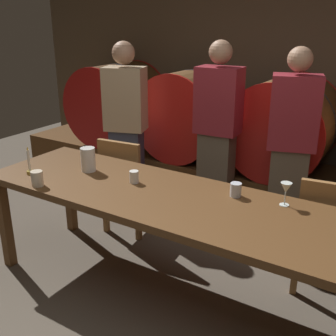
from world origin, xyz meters
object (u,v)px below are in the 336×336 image
Objects in this scene: candle_left at (30,166)px; wine_barrel_center at (285,126)px; chair_right at (328,231)px; cup_left at (37,179)px; wine_barrel_far_left at (118,103)px; dining_table at (178,207)px; cup_right at (236,190)px; chair_left at (126,181)px; wine_barrel_left at (191,113)px; wine_glass_left at (286,189)px; guest_far_left at (126,127)px; guest_center_right at (291,149)px; pitcher at (88,159)px; cup_center at (134,177)px; guest_center_left at (217,135)px.

wine_barrel_center is at bearing 57.57° from candle_left.
chair_right is 8.25× the size of cup_left.
dining_table is at bearing -43.00° from wine_barrel_far_left.
chair_left is at bearing 162.50° from cup_right.
wine_barrel_left is 2.00m from dining_table.
wine_glass_left is at bearing -31.18° from wine_barrel_far_left.
guest_far_left is 1.56m from guest_center_right.
cup_left is (-1.05, -2.12, -0.05)m from wine_barrel_center.
candle_left is 1.50m from cup_right.
guest_far_left is 9.17× the size of pitcher.
wine_barrel_center is at bearing 0.00° from wine_barrel_left.
pitcher is (0.06, -0.53, 0.37)m from chair_left.
wine_barrel_far_left is 2.71m from cup_right.
chair_right is at bearing 57.46° from wine_glass_left.
chair_left reaches higher than cup_center.
cup_left is at bearing -158.68° from wine_glass_left.
wine_barrel_left reaches higher than dining_table.
guest_center_left is (0.60, -0.61, -0.01)m from wine_barrel_left.
wine_barrel_left reaches higher than chair_left.
chair_left is 1.28m from cup_right.
candle_left is (-0.24, -2.00, -0.04)m from wine_barrel_left.
chair_left is 8.25× the size of cup_left.
wine_barrel_far_left is 1.73m from guest_center_left.
wine_barrel_center reaches higher than chair_right.
cup_left is at bearing -159.71° from dining_table.
candle_left is at bearing -68.74° from wine_barrel_far_left.
guest_far_left reaches higher than pitcher.
wine_glass_left is (-0.22, -0.35, 0.39)m from chair_right.
chair_left is at bearing -89.22° from wine_barrel_left.
cup_left is (-0.62, -1.51, -0.04)m from guest_center_left.
guest_center_left is at bearing -34.30° from chair_right.
pitcher reaches higher than cup_center.
dining_table is 31.16× the size of cup_right.
guest_far_left is at bearing -46.95° from wine_barrel_far_left.
wine_barrel_center is 1.42m from chair_right.
wine_barrel_center is 1.96m from pitcher.
wine_glass_left is (0.48, -1.53, 0.01)m from wine_barrel_center.
wine_barrel_left is at bearing 127.48° from cup_right.
dining_table is 0.69m from wine_glass_left.
guest_center_right reaches higher than wine_barrel_far_left.
wine_barrel_center reaches higher than cup_left.
chair_right reaches higher than cup_center.
wine_glass_left is at bearing 87.28° from guest_center_right.
wine_barrel_center is 6.25× the size of wine_glass_left.
candle_left is at bearing -163.24° from cup_right.
guest_far_left is 15.45× the size of cup_left.
candle_left is 0.42m from pitcher.
guest_far_left is 1.69m from cup_right.
cup_right is (0.30, 0.22, 0.11)m from dining_table.
chair_right is (0.70, -1.18, -0.38)m from wine_barrel_center.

